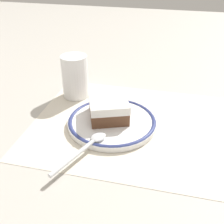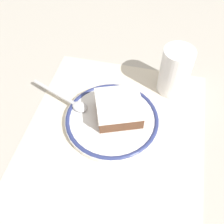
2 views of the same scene
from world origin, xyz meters
name	(u,v)px [view 2 (image 2 of 2)]	position (x,y,z in m)	size (l,w,h in m)	color
ground_plane	(113,139)	(0.00, 0.00, 0.00)	(2.40, 2.40, 0.00)	#B7B2A8
placemat	(113,139)	(0.00, 0.00, 0.00)	(0.41, 0.34, 0.00)	beige
plate	(112,119)	(0.04, 0.01, 0.01)	(0.19, 0.19, 0.01)	white
cake_slice	(119,108)	(0.05, 0.00, 0.03)	(0.10, 0.11, 0.04)	brown
spoon	(67,100)	(0.06, 0.11, 0.02)	(0.07, 0.14, 0.01)	silver
cup	(175,73)	(0.16, -0.10, 0.05)	(0.06, 0.06, 0.10)	white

